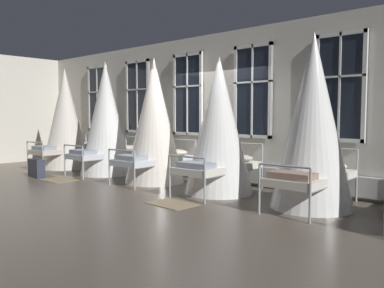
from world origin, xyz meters
The scene contains 11 objects.
ground centered at (0.00, 0.00, 0.00)m, with size 26.16×26.16×0.00m, color brown.
back_wall_with_windows centered at (0.00, 1.23, 1.67)m, with size 14.08×0.10×3.34m, color beige.
window_bank centered at (0.00, 1.11, 1.13)m, with size 10.20×0.10×2.91m.
cot_first centered at (-4.60, 0.01, 1.36)m, with size 1.33×1.93×2.81m.
cot_second centered at (-2.77, 0.07, 1.38)m, with size 1.33×1.93×2.85m.
cot_third centered at (-0.94, 0.04, 1.34)m, with size 1.33×1.93×2.77m.
cot_fourth centered at (0.90, 0.02, 1.27)m, with size 1.33×1.94×2.62m.
cot_fifth centered at (2.78, 0.06, 1.36)m, with size 1.33×1.93×2.81m.
rug_second centered at (-2.78, -1.28, 0.01)m, with size 0.80×0.56×0.01m, color #8E7A5B.
rug_fourth centered at (0.93, -1.28, 0.01)m, with size 0.80×0.56×0.01m, color #8E7A5B.
suitcase_dark centered at (-3.57, -1.41, 0.22)m, with size 0.57×0.25×0.47m.
Camera 1 is at (5.66, -6.03, 1.52)m, focal length 37.58 mm.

